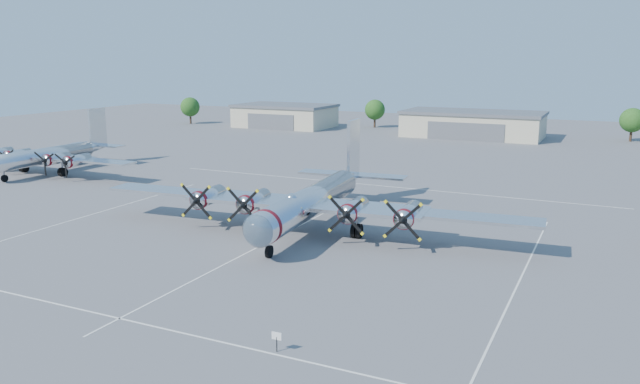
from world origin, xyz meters
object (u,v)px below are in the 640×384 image
at_px(tree_far_west, 190,107).
at_px(tree_east, 632,120).
at_px(hangar_west, 285,116).
at_px(tree_west, 375,110).
at_px(hangar_center, 473,124).
at_px(bomber_west, 51,173).
at_px(main_bomber_b29, 313,228).
at_px(info_placard, 277,338).

xyz_separation_m(tree_far_west, tree_east, (100.00, 10.00, 0.00)).
bearing_deg(hangar_west, tree_west, 21.89).
height_order(tree_west, tree_east, same).
distance_m(hangar_center, tree_west, 26.30).
distance_m(tree_west, bomber_west, 79.61).
bearing_deg(tree_east, bomber_west, -135.49).
height_order(hangar_west, hangar_center, same).
height_order(hangar_west, main_bomber_b29, hangar_west).
distance_m(tree_east, info_placard, 111.28).
bearing_deg(tree_far_west, tree_east, 5.71).
distance_m(hangar_west, main_bomber_b29, 91.83).
height_order(hangar_center, main_bomber_b29, hangar_center).
bearing_deg(bomber_west, tree_east, 44.16).
xyz_separation_m(tree_east, main_bomber_b29, (-28.43, -85.14, -4.22)).
xyz_separation_m(tree_east, info_placard, (-18.69, -109.65, -3.39)).
bearing_deg(tree_east, main_bomber_b29, -108.47).
distance_m(tree_far_west, info_placard, 128.66).
bearing_deg(tree_west, hangar_west, -158.11).
relative_size(tree_east, info_placard, 5.65).
height_order(hangar_center, tree_far_west, tree_far_west).
relative_size(tree_far_west, bomber_west, 0.20).
bearing_deg(bomber_west, tree_west, 74.36).
distance_m(tree_east, bomber_west, 106.61).
height_order(main_bomber_b29, info_placard, main_bomber_b29).
height_order(tree_far_west, tree_west, same).
xyz_separation_m(hangar_west, main_bomber_b29, (46.57, -79.10, -2.71)).
xyz_separation_m(tree_west, main_bomber_b29, (26.57, -87.14, -4.22)).
bearing_deg(tree_west, tree_far_west, -165.07).
distance_m(hangar_center, tree_far_west, 70.13).
bearing_deg(info_placard, tree_west, 106.20).
xyz_separation_m(hangar_west, info_placard, (56.31, -103.61, -1.89)).
bearing_deg(tree_east, tree_far_west, -174.29).
bearing_deg(hangar_west, bomber_west, -90.80).
height_order(tree_east, main_bomber_b29, tree_east).
bearing_deg(tree_west, bomber_west, -105.29).
bearing_deg(tree_far_west, hangar_west, 9.01).
bearing_deg(hangar_west, tree_far_west, -170.99).
height_order(hangar_west, tree_far_west, tree_far_west).
height_order(tree_far_west, tree_east, same).
height_order(hangar_west, bomber_west, hangar_west).
relative_size(tree_east, bomber_west, 0.20).
relative_size(main_bomber_b29, bomber_west, 1.31).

